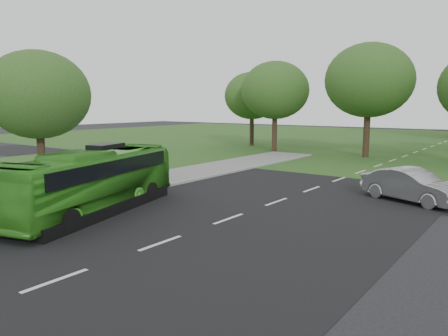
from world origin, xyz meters
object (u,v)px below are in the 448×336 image
tree_park_b (369,80)px  tree_side_near (38,95)px  tree_park_f (252,96)px  sedan (412,185)px  tree_park_a (275,90)px  bus (94,181)px

tree_park_b → tree_side_near: size_ratio=1.31×
tree_park_f → sedan: tree_park_f is taller
tree_park_a → tree_park_f: size_ratio=1.08×
bus → tree_park_a: bearing=87.6°
tree_park_b → tree_side_near: bearing=-111.9°
tree_park_f → bus: (11.43, -30.55, -4.34)m
tree_park_f → sedan: (22.22, -20.01, -4.90)m
tree_park_b → bus: size_ratio=1.02×
bus → sedan: 15.09m
tree_park_b → tree_side_near: tree_park_b is taller
tree_park_a → tree_side_near: size_ratio=1.17×
tree_park_f → tree_park_a: bearing=-35.0°
tree_park_a → tree_park_f: (-5.02, 3.51, -0.42)m
tree_park_a → sedan: bearing=-43.8°
tree_park_b → tree_side_near: 27.49m
tree_park_b → bus: bearing=-95.9°
bus → tree_park_b: bearing=68.4°
tree_park_b → tree_park_f: 14.64m
tree_park_a → tree_park_b: size_ratio=0.89×
tree_park_a → tree_park_f: bearing=145.0°
tree_park_a → tree_park_b: tree_park_b is taller
tree_park_f → bus: 32.91m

